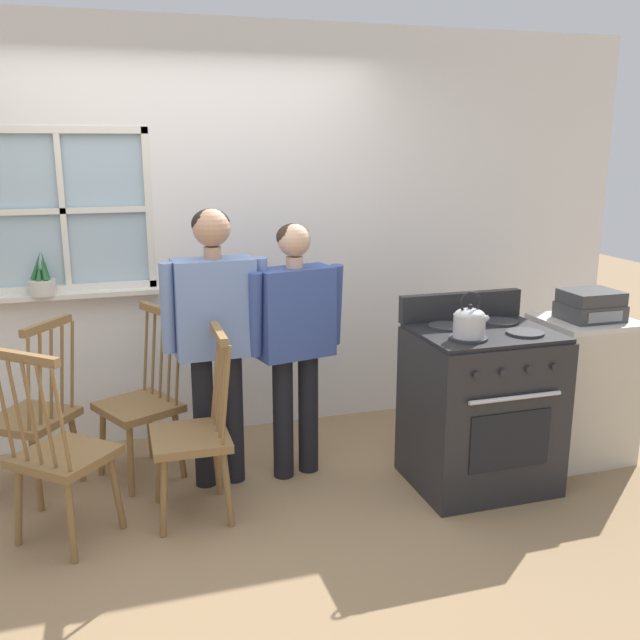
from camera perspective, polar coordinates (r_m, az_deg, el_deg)
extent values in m
plane|color=#937551|center=(3.85, -7.09, -16.53)|extent=(16.00, 16.00, 0.00)
cube|color=white|center=(5.13, 6.29, 7.27)|extent=(3.41, 0.06, 2.70)
cube|color=white|center=(4.89, -18.89, -3.73)|extent=(1.07, 0.06, 1.04)
cube|color=white|center=(4.69, -20.76, 18.35)|extent=(1.07, 0.06, 0.66)
cube|color=silver|center=(4.69, -19.39, 1.86)|extent=(1.13, 0.10, 0.03)
cube|color=#9EB7C6|center=(4.70, -19.88, 8.24)|extent=(1.01, 0.01, 0.94)
cube|color=silver|center=(4.67, -19.89, 8.21)|extent=(0.04, 0.02, 1.00)
cube|color=silver|center=(4.67, -19.89, 8.21)|extent=(1.07, 0.02, 0.04)
cube|color=silver|center=(4.68, -13.53, 8.66)|extent=(0.04, 0.03, 1.00)
cube|color=silver|center=(4.65, -20.39, 14.09)|extent=(1.07, 0.03, 0.04)
cube|color=silver|center=(4.74, -19.41, 2.42)|extent=(1.07, 0.03, 0.04)
cube|color=olive|center=(4.34, -14.32, -6.77)|extent=(0.54, 0.55, 0.04)
cylinder|color=olive|center=(4.50, -17.01, -9.36)|extent=(0.09, 0.06, 0.42)
cylinder|color=olive|center=(4.22, -14.91, -10.82)|extent=(0.06, 0.09, 0.42)
cylinder|color=olive|center=(4.63, -13.45, -8.42)|extent=(0.06, 0.09, 0.42)
cylinder|color=olive|center=(4.36, -11.17, -9.75)|extent=(0.09, 0.06, 0.42)
cylinder|color=olive|center=(4.48, -13.76, -2.41)|extent=(0.07, 0.05, 0.54)
cylinder|color=olive|center=(4.41, -13.18, -2.66)|extent=(0.07, 0.05, 0.54)
cylinder|color=olive|center=(4.33, -12.58, -2.92)|extent=(0.07, 0.05, 0.54)
cylinder|color=olive|center=(4.26, -11.96, -3.18)|extent=(0.07, 0.05, 0.54)
cylinder|color=olive|center=(4.18, -11.31, -3.46)|extent=(0.07, 0.05, 0.54)
cube|color=olive|center=(4.26, -12.78, 0.76)|extent=(0.20, 0.36, 0.04)
cube|color=olive|center=(3.80, -19.76, -10.23)|extent=(0.58, 0.58, 0.04)
cylinder|color=olive|center=(3.90, -15.95, -13.08)|extent=(0.09, 0.05, 0.42)
cylinder|color=olive|center=(4.11, -19.62, -11.88)|extent=(0.05, 0.09, 0.42)
cylinder|color=olive|center=(3.69, -19.30, -14.94)|extent=(0.05, 0.09, 0.42)
cylinder|color=olive|center=(3.92, -22.97, -13.53)|extent=(0.09, 0.05, 0.42)
cylinder|color=olive|center=(3.47, -19.97, -7.76)|extent=(0.06, 0.07, 0.54)
cylinder|color=olive|center=(3.53, -21.01, -7.47)|extent=(0.06, 0.07, 0.54)
cylinder|color=olive|center=(3.60, -22.02, -7.19)|extent=(0.06, 0.07, 0.54)
cylinder|color=olive|center=(3.66, -22.99, -6.92)|extent=(0.06, 0.07, 0.54)
cylinder|color=olive|center=(3.72, -23.93, -6.65)|extent=(0.06, 0.07, 0.54)
cube|color=olive|center=(3.51, -22.45, -2.83)|extent=(0.31, 0.29, 0.04)
cube|color=olive|center=(3.85, -10.36, -9.28)|extent=(0.41, 0.43, 0.04)
cylinder|color=olive|center=(4.09, -12.75, -11.50)|extent=(0.07, 0.07, 0.42)
cylinder|color=olive|center=(3.79, -12.39, -13.68)|extent=(0.07, 0.07, 0.42)
cylinder|color=olive|center=(4.12, -8.22, -11.12)|extent=(0.07, 0.07, 0.42)
cylinder|color=olive|center=(3.81, -7.47, -13.24)|extent=(0.07, 0.07, 0.42)
cylinder|color=olive|center=(3.94, -8.35, -4.43)|extent=(0.07, 0.02, 0.54)
cylinder|color=olive|center=(3.86, -8.16, -4.84)|extent=(0.07, 0.02, 0.54)
cylinder|color=olive|center=(3.77, -7.97, -5.27)|extent=(0.07, 0.02, 0.54)
cylinder|color=olive|center=(3.69, -7.76, -5.72)|extent=(0.07, 0.02, 0.54)
cylinder|color=olive|center=(3.60, -7.54, -6.19)|extent=(0.07, 0.02, 0.54)
cube|color=olive|center=(3.69, -8.12, -1.08)|extent=(0.05, 0.38, 0.04)
cube|color=olive|center=(4.35, -22.16, -7.34)|extent=(0.57, 0.57, 0.04)
cylinder|color=olive|center=(4.65, -22.08, -9.01)|extent=(0.06, 0.09, 0.42)
cylinder|color=olive|center=(4.46, -18.87, -9.71)|extent=(0.09, 0.06, 0.42)
cylinder|color=olive|center=(4.22, -21.66, -11.35)|extent=(0.06, 0.09, 0.42)
cylinder|color=olive|center=(4.29, -19.22, -3.54)|extent=(0.07, 0.06, 0.54)
cylinder|color=olive|center=(4.23, -19.95, -3.87)|extent=(0.07, 0.06, 0.54)
cylinder|color=olive|center=(4.16, -20.70, -4.22)|extent=(0.07, 0.06, 0.54)
cylinder|color=olive|center=(4.09, -21.48, -4.58)|extent=(0.07, 0.06, 0.54)
cylinder|color=olive|center=(4.03, -22.29, -4.96)|extent=(0.07, 0.06, 0.54)
cube|color=olive|center=(4.08, -21.05, -0.41)|extent=(0.25, 0.33, 0.04)
cylinder|color=black|center=(4.18, -9.28, -8.02)|extent=(0.12, 0.12, 0.78)
cylinder|color=black|center=(4.21, -6.97, -7.78)|extent=(0.12, 0.12, 0.78)
cube|color=#6B84B7|center=(4.00, -8.45, 0.98)|extent=(0.45, 0.23, 0.55)
cylinder|color=#6B84B7|center=(3.93, -12.12, 0.93)|extent=(0.08, 0.11, 0.51)
cylinder|color=#6B84B7|center=(4.03, -4.77, 1.51)|extent=(0.08, 0.11, 0.51)
cylinder|color=tan|center=(3.94, -8.61, 5.34)|extent=(0.10, 0.10, 0.07)
sphere|color=tan|center=(3.92, -8.68, 7.31)|extent=(0.21, 0.21, 0.21)
ellipsoid|color=black|center=(3.93, -8.73, 7.60)|extent=(0.21, 0.21, 0.17)
cylinder|color=black|center=(4.24, -2.97, -7.82)|extent=(0.12, 0.12, 0.74)
cylinder|color=black|center=(4.31, -0.95, -7.43)|extent=(0.12, 0.12, 0.74)
cube|color=#384C8E|center=(4.09, -2.03, 0.61)|extent=(0.47, 0.29, 0.52)
cylinder|color=#384C8E|center=(3.96, -5.21, 0.42)|extent=(0.10, 0.12, 0.48)
cylinder|color=#384C8E|center=(4.18, 1.23, 1.23)|extent=(0.10, 0.12, 0.48)
cylinder|color=tan|center=(4.03, -2.06, 4.64)|extent=(0.10, 0.10, 0.06)
sphere|color=tan|center=(4.01, -2.08, 6.39)|extent=(0.19, 0.19, 0.19)
ellipsoid|color=#332319|center=(4.02, -2.18, 6.65)|extent=(0.19, 0.19, 0.15)
cube|color=#232326|center=(4.23, 12.69, -7.06)|extent=(0.77, 0.64, 0.90)
cube|color=black|center=(4.09, 13.04, -1.01)|extent=(0.76, 0.61, 0.02)
cylinder|color=#2D2D30|center=(3.90, 11.77, -1.42)|extent=(0.20, 0.20, 0.02)
cylinder|color=#2D2D30|center=(4.07, 16.07, -1.01)|extent=(0.20, 0.20, 0.02)
cylinder|color=#2D2D30|center=(4.11, 10.06, -0.52)|extent=(0.20, 0.20, 0.02)
cylinder|color=#2D2D30|center=(4.28, 14.22, -0.16)|extent=(0.20, 0.20, 0.02)
cube|color=#232326|center=(4.31, 11.19, 1.13)|extent=(0.77, 0.06, 0.16)
cube|color=black|center=(4.00, 14.97, -9.32)|extent=(0.48, 0.01, 0.32)
cylinder|color=silver|center=(3.89, 15.37, -6.02)|extent=(0.54, 0.02, 0.02)
cylinder|color=#232326|center=(3.74, 12.39, -4.33)|extent=(0.04, 0.02, 0.04)
cylinder|color=#232326|center=(3.81, 14.42, -4.08)|extent=(0.04, 0.02, 0.04)
cylinder|color=#232326|center=(3.90, 16.37, -3.83)|extent=(0.04, 0.02, 0.04)
cylinder|color=#232326|center=(3.98, 18.23, -3.58)|extent=(0.04, 0.02, 0.04)
cylinder|color=#B7B7BC|center=(3.88, 11.82, -0.44)|extent=(0.17, 0.17, 0.12)
ellipsoid|color=#B7B7BC|center=(3.86, 11.87, 0.42)|extent=(0.16, 0.16, 0.07)
sphere|color=black|center=(3.85, 11.90, 1.07)|extent=(0.03, 0.03, 0.03)
cylinder|color=#B7B7BC|center=(3.91, 12.87, -0.10)|extent=(0.08, 0.03, 0.07)
torus|color=black|center=(3.85, 11.92, 1.36)|extent=(0.12, 0.01, 0.12)
cylinder|color=beige|center=(4.67, -21.30, 2.44)|extent=(0.16, 0.16, 0.09)
cylinder|color=#33261C|center=(4.67, -21.34, 2.90)|extent=(0.14, 0.14, 0.01)
cone|color=#286033|center=(4.66, -21.18, 4.12)|extent=(0.06, 0.05, 0.18)
cone|color=#286033|center=(4.68, -21.40, 3.49)|extent=(0.04, 0.05, 0.08)
cone|color=#286033|center=(4.66, -21.73, 4.07)|extent=(0.09, 0.05, 0.18)
cone|color=#286033|center=(4.64, -21.57, 3.55)|extent=(0.04, 0.05, 0.11)
cone|color=#286033|center=(4.64, -21.25, 3.78)|extent=(0.06, 0.06, 0.14)
cube|color=beige|center=(4.77, 20.10, -5.33)|extent=(0.55, 0.50, 0.87)
cube|color=beige|center=(4.65, 20.56, -0.09)|extent=(0.55, 0.50, 0.03)
cube|color=#38383A|center=(4.62, 20.78, 0.64)|extent=(0.34, 0.28, 0.10)
cube|color=#38383A|center=(4.60, 20.88, 1.72)|extent=(0.32, 0.27, 0.08)
cube|color=gray|center=(4.51, 21.88, 0.23)|extent=(0.24, 0.01, 0.06)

